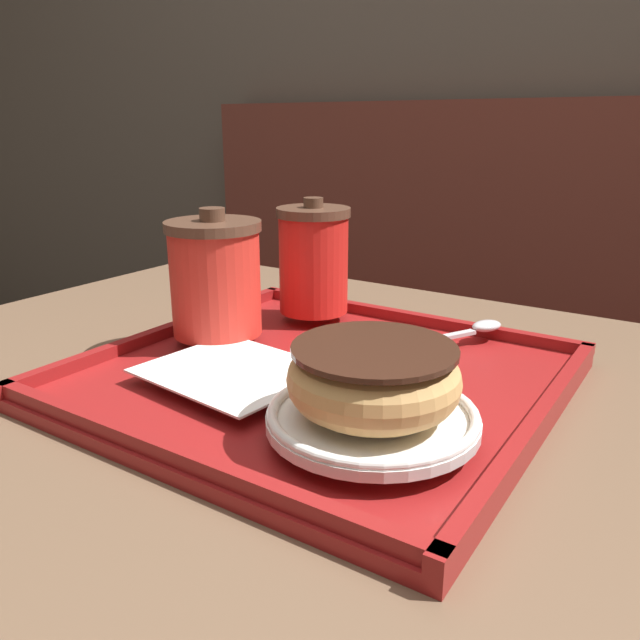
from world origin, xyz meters
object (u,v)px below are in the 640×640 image
object	(u,v)px
donut_chocolate_glazed	(374,377)
spoon	(468,330)
coffee_cup_rear	(314,259)
coffee_cup_front	(215,277)

from	to	relation	value
donut_chocolate_glazed	spoon	xyz separation A→B (m)	(-0.01, 0.23, -0.03)
coffee_cup_rear	spoon	bearing A→B (deg)	5.14
coffee_cup_rear	coffee_cup_front	bearing A→B (deg)	-108.03
coffee_cup_rear	donut_chocolate_glazed	size ratio (longest dim) A/B	1.05
coffee_cup_front	coffee_cup_rear	xyz separation A→B (m)	(0.04, 0.12, 0.00)
coffee_cup_front	donut_chocolate_glazed	size ratio (longest dim) A/B	1.04
coffee_cup_rear	spoon	size ratio (longest dim) A/B	0.89
spoon	coffee_cup_front	bearing A→B (deg)	150.00
coffee_cup_front	coffee_cup_rear	bearing A→B (deg)	71.97
coffee_cup_front	spoon	xyz separation A→B (m)	(0.22, 0.14, -0.06)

